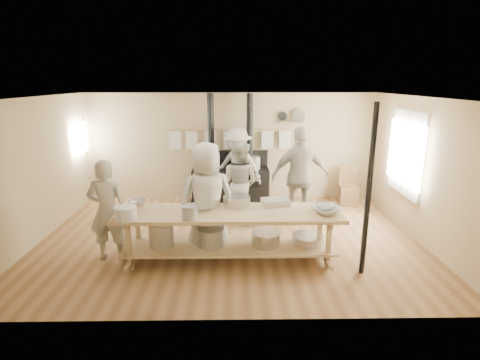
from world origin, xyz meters
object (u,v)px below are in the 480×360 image
(prep_table, at_px, (229,231))
(roasting_pan, at_px, (275,202))
(cook_right, at_px, (300,176))
(chair, at_px, (348,193))
(cook_center, at_px, (207,199))
(cook_far_left, at_px, (107,210))
(stove, at_px, (230,182))
(cook_left, at_px, (240,183))
(cook_by_window, at_px, (238,167))

(prep_table, distance_m, roasting_pan, 0.93)
(cook_right, bearing_deg, chair, -143.82)
(cook_center, bearing_deg, cook_far_left, -9.34)
(stove, xyz_separation_m, prep_table, (-0.00, -3.02, -0.00))
(prep_table, bearing_deg, chair, 45.42)
(cook_left, relative_size, cook_center, 0.88)
(stove, relative_size, cook_right, 1.29)
(cook_right, height_order, chair, cook_right)
(stove, xyz_separation_m, cook_far_left, (-1.96, -2.92, 0.32))
(prep_table, xyz_separation_m, chair, (2.83, 2.87, -0.25))
(cook_left, distance_m, roasting_pan, 1.53)
(cook_center, bearing_deg, stove, -113.49)
(prep_table, distance_m, cook_left, 1.78)
(cook_left, bearing_deg, cook_far_left, 65.50)
(cook_far_left, xyz_separation_m, chair, (4.79, 2.77, -0.58))
(prep_table, height_order, cook_center, cook_center)
(cook_by_window, relative_size, roasting_pan, 4.11)
(prep_table, xyz_separation_m, cook_center, (-0.36, 0.29, 0.44))
(cook_center, height_order, cook_by_window, cook_center)
(cook_far_left, distance_m, cook_right, 3.72)
(roasting_pan, bearing_deg, prep_table, -157.25)
(cook_left, height_order, cook_center, cook_center)
(prep_table, bearing_deg, cook_right, 48.83)
(stove, bearing_deg, cook_far_left, -123.95)
(prep_table, bearing_deg, roasting_pan, 22.75)
(prep_table, height_order, cook_right, cook_right)
(stove, xyz_separation_m, cook_center, (-0.36, -2.73, 0.44))
(stove, height_order, cook_by_window, stove)
(chair, bearing_deg, cook_by_window, -172.08)
(cook_center, relative_size, cook_by_window, 1.05)
(prep_table, xyz_separation_m, cook_left, (0.20, 1.74, 0.33))
(cook_left, distance_m, cook_by_window, 1.11)
(cook_by_window, bearing_deg, stove, 159.60)
(stove, xyz_separation_m, cook_right, (1.43, -1.38, 0.49))
(cook_right, height_order, roasting_pan, cook_right)
(cook_center, height_order, cook_right, cook_right)
(cook_by_window, distance_m, roasting_pan, 2.59)
(cook_center, height_order, chair, cook_center)
(cook_center, height_order, roasting_pan, cook_center)
(prep_table, distance_m, cook_far_left, 1.99)
(cook_center, distance_m, cook_by_window, 2.62)
(cook_far_left, distance_m, cook_by_window, 3.48)
(stove, height_order, cook_center, stove)
(stove, height_order, chair, stove)
(cook_center, bearing_deg, cook_left, -127.13)
(cook_far_left, xyz_separation_m, cook_left, (2.17, 1.64, 0.01))
(cook_right, xyz_separation_m, roasting_pan, (-0.64, -1.30, -0.11))
(cook_right, relative_size, chair, 2.23)
(chair, bearing_deg, cook_far_left, -142.45)
(cook_far_left, relative_size, cook_by_window, 0.92)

